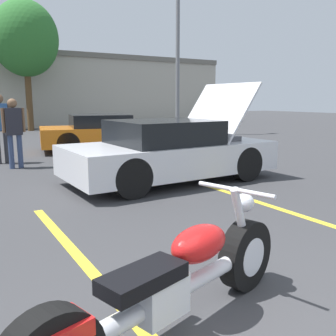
{
  "coord_description": "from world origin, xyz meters",
  "views": [
    {
      "loc": [
        -1.35,
        -0.89,
        1.62
      ],
      "look_at": [
        0.96,
        2.96,
        0.8
      ],
      "focal_mm": 40.0,
      "sensor_mm": 36.0,
      "label": 1
    }
  ],
  "objects_px": {
    "spectator_near_motorcycle": "(14,127)",
    "spectator_by_show_car": "(0,122)",
    "light_pole": "(179,41)",
    "show_car_hood_open": "(170,151)",
    "motorcycle": "(173,285)",
    "parked_car_right_row": "(104,133)",
    "tree_background": "(25,39)"
  },
  "relations": [
    {
      "from": "light_pole",
      "to": "spectator_near_motorcycle",
      "type": "relative_size",
      "value": 4.66
    },
    {
      "from": "light_pole",
      "to": "parked_car_right_row",
      "type": "relative_size",
      "value": 1.78
    },
    {
      "from": "light_pole",
      "to": "tree_background",
      "type": "bearing_deg",
      "value": 132.41
    },
    {
      "from": "spectator_by_show_car",
      "to": "show_car_hood_open",
      "type": "bearing_deg",
      "value": -56.7
    },
    {
      "from": "tree_background",
      "to": "spectator_by_show_car",
      "type": "bearing_deg",
      "value": -104.73
    },
    {
      "from": "tree_background",
      "to": "spectator_by_show_car",
      "type": "height_order",
      "value": "tree_background"
    },
    {
      "from": "motorcycle",
      "to": "spectator_near_motorcycle",
      "type": "distance_m",
      "value": 7.46
    },
    {
      "from": "spectator_near_motorcycle",
      "to": "spectator_by_show_car",
      "type": "distance_m",
      "value": 0.92
    },
    {
      "from": "show_car_hood_open",
      "to": "parked_car_right_row",
      "type": "height_order",
      "value": "show_car_hood_open"
    },
    {
      "from": "light_pole",
      "to": "motorcycle",
      "type": "height_order",
      "value": "light_pole"
    },
    {
      "from": "spectator_by_show_car",
      "to": "parked_car_right_row",
      "type": "bearing_deg",
      "value": 20.18
    },
    {
      "from": "parked_car_right_row",
      "to": "spectator_near_motorcycle",
      "type": "distance_m",
      "value": 3.72
    },
    {
      "from": "spectator_near_motorcycle",
      "to": "spectator_by_show_car",
      "type": "height_order",
      "value": "spectator_by_show_car"
    },
    {
      "from": "tree_background",
      "to": "show_car_hood_open",
      "type": "relative_size",
      "value": 1.57
    },
    {
      "from": "spectator_near_motorcycle",
      "to": "spectator_by_show_car",
      "type": "xyz_separation_m",
      "value": [
        -0.18,
        0.9,
        0.08
      ]
    },
    {
      "from": "motorcycle",
      "to": "spectator_by_show_car",
      "type": "distance_m",
      "value": 8.36
    },
    {
      "from": "tree_background",
      "to": "show_car_hood_open",
      "type": "xyz_separation_m",
      "value": [
        -0.1,
        -14.35,
        -4.04
      ]
    },
    {
      "from": "parked_car_right_row",
      "to": "spectator_near_motorcycle",
      "type": "xyz_separation_m",
      "value": [
        -3.05,
        -2.09,
        0.41
      ]
    },
    {
      "from": "parked_car_right_row",
      "to": "tree_background",
      "type": "bearing_deg",
      "value": 104.62
    },
    {
      "from": "light_pole",
      "to": "show_car_hood_open",
      "type": "xyz_separation_m",
      "value": [
        -5.56,
        -8.38,
        -3.62
      ]
    },
    {
      "from": "parked_car_right_row",
      "to": "light_pole",
      "type": "bearing_deg",
      "value": 44.42
    },
    {
      "from": "motorcycle",
      "to": "parked_car_right_row",
      "type": "distance_m",
      "value": 10.06
    },
    {
      "from": "show_car_hood_open",
      "to": "tree_background",
      "type": "bearing_deg",
      "value": 88.08
    },
    {
      "from": "motorcycle",
      "to": "spectator_by_show_car",
      "type": "xyz_separation_m",
      "value": [
        0.01,
        8.34,
        0.68
      ]
    },
    {
      "from": "show_car_hood_open",
      "to": "spectator_by_show_car",
      "type": "height_order",
      "value": "show_car_hood_open"
    },
    {
      "from": "tree_background",
      "to": "light_pole",
      "type": "bearing_deg",
      "value": -47.59
    },
    {
      "from": "parked_car_right_row",
      "to": "spectator_by_show_car",
      "type": "bearing_deg",
      "value": -148.35
    },
    {
      "from": "motorcycle",
      "to": "spectator_by_show_car",
      "type": "bearing_deg",
      "value": 73.73
    },
    {
      "from": "show_car_hood_open",
      "to": "spectator_near_motorcycle",
      "type": "xyz_separation_m",
      "value": [
        -2.44,
        3.09,
        0.37
      ]
    },
    {
      "from": "motorcycle",
      "to": "spectator_near_motorcycle",
      "type": "xyz_separation_m",
      "value": [
        0.18,
        7.43,
        0.6
      ]
    },
    {
      "from": "spectator_near_motorcycle",
      "to": "spectator_by_show_car",
      "type": "relative_size",
      "value": 0.94
    },
    {
      "from": "light_pole",
      "to": "spectator_by_show_car",
      "type": "bearing_deg",
      "value": -151.75
    }
  ]
}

